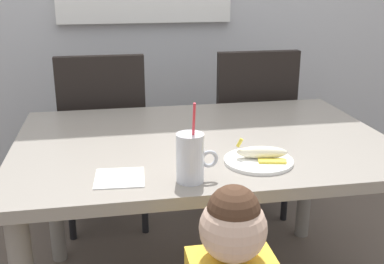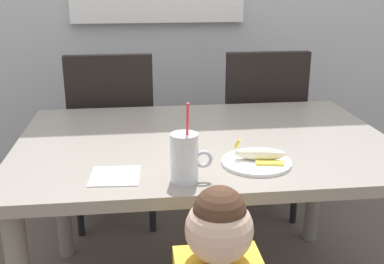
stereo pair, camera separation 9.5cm
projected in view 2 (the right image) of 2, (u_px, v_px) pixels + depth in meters
name	position (u px, v px, depth m)	size (l,w,h in m)	color
dining_table	(204.00, 160.00, 1.82)	(1.41, 0.97, 0.72)	gray
dining_chair_left	(113.00, 131.00, 2.45)	(0.44, 0.45, 0.96)	black
dining_chair_right	(259.00, 126.00, 2.54)	(0.44, 0.45, 0.96)	black
milk_cup	(185.00, 160.00, 1.40)	(0.13, 0.08, 0.25)	silver
snack_plate	(256.00, 162.00, 1.54)	(0.23, 0.23, 0.01)	white
peeled_banana	(261.00, 154.00, 1.54)	(0.18, 0.12, 0.07)	#F4EAC6
paper_napkin	(115.00, 176.00, 1.45)	(0.15, 0.15, 0.00)	white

